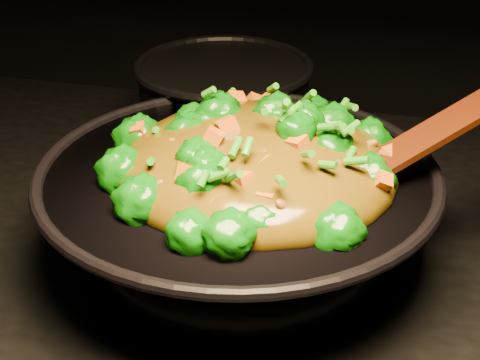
% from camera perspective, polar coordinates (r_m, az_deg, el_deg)
% --- Properties ---
extents(wok, '(0.51, 0.51, 0.11)m').
position_cam_1_polar(wok, '(0.78, -0.18, -3.02)').
color(wok, black).
rests_on(wok, stovetop).
extents(stir_fry, '(0.31, 0.31, 0.10)m').
position_cam_1_polar(stir_fry, '(0.73, 1.36, 3.98)').
color(stir_fry, '#0B5C06').
rests_on(stir_fry, wok).
extents(spatula, '(0.22, 0.17, 0.10)m').
position_cam_1_polar(spatula, '(0.75, 14.34, 3.28)').
color(spatula, '#3B1B06').
rests_on(spatula, wok).
extents(back_pot, '(0.30, 0.30, 0.13)m').
position_cam_1_polar(back_pot, '(1.02, -1.23, 5.66)').
color(back_pot, black).
rests_on(back_pot, stovetop).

